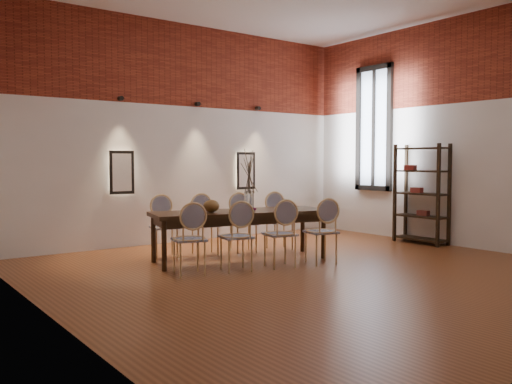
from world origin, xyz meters
TOP-DOWN VIEW (x-y plane):
  - floor at (0.00, 0.00)m, footprint 7.00×7.00m
  - wall_back at (0.00, 3.55)m, footprint 7.00×0.10m
  - wall_left at (-3.55, 0.00)m, footprint 0.10×7.00m
  - wall_right at (3.55, 0.00)m, footprint 0.10×7.00m
  - brick_band_back at (0.00, 3.48)m, footprint 7.00×0.02m
  - brick_band_right at (3.48, 0.00)m, footprint 0.02×7.00m
  - niche_left at (-1.30, 3.45)m, footprint 0.36×0.06m
  - niche_right at (1.30, 3.45)m, footprint 0.36×0.06m
  - spot_fixture_left at (-1.30, 3.42)m, footprint 0.08×0.10m
  - spot_fixture_mid at (0.20, 3.42)m, footprint 0.08×0.10m
  - spot_fixture_right at (1.60, 3.42)m, footprint 0.08×0.10m
  - window_glass at (3.46, 2.00)m, footprint 0.02×0.78m
  - window_frame at (3.44, 2.00)m, footprint 0.08×0.90m
  - window_mullion at (3.44, 2.00)m, footprint 0.06×0.06m
  - dining_table at (-0.34, 1.29)m, footprint 2.76×1.46m
  - chair_near_a at (-1.46, 0.84)m, footprint 0.53×0.53m
  - chair_near_b at (-0.82, 0.69)m, footprint 0.53×0.53m
  - chair_near_c at (-0.19, 0.53)m, footprint 0.53×0.53m
  - chair_near_d at (0.45, 0.37)m, footprint 0.53×0.53m
  - chair_far_a at (-1.13, 2.21)m, footprint 0.53×0.53m
  - chair_far_b at (-0.49, 2.05)m, footprint 0.53×0.53m
  - chair_far_c at (0.15, 1.89)m, footprint 0.53×0.53m
  - chair_far_d at (0.79, 1.73)m, footprint 0.53×0.53m
  - vase at (-0.19, 1.25)m, footprint 0.14×0.14m
  - dried_branches at (-0.19, 1.25)m, footprint 0.50×0.50m
  - bowl at (-0.80, 1.35)m, footprint 0.24×0.24m
  - book at (-0.17, 1.36)m, footprint 0.30×0.24m
  - shelving_rack at (3.28, 0.72)m, footprint 0.39×1.00m

SIDE VIEW (x-z plane):
  - floor at x=0.00m, z-range -0.02..0.00m
  - dining_table at x=-0.34m, z-range 0.00..0.75m
  - chair_near_a at x=-1.46m, z-range 0.00..0.94m
  - chair_near_b at x=-0.82m, z-range 0.00..0.94m
  - chair_near_c at x=-0.19m, z-range 0.00..0.94m
  - chair_near_d at x=0.45m, z-range 0.00..0.94m
  - chair_far_a at x=-1.13m, z-range 0.00..0.94m
  - chair_far_b at x=-0.49m, z-range 0.00..0.94m
  - chair_far_c at x=0.15m, z-range 0.00..0.94m
  - chair_far_d at x=0.79m, z-range 0.00..0.94m
  - book at x=-0.17m, z-range 0.75..0.78m
  - bowl at x=-0.80m, z-range 0.75..0.93m
  - vase at x=-0.19m, z-range 0.75..1.05m
  - shelving_rack at x=3.28m, z-range 0.00..1.80m
  - niche_left at x=-1.30m, z-range 0.97..1.63m
  - niche_right at x=1.30m, z-range 0.97..1.63m
  - dried_branches at x=-0.19m, z-range 1.00..1.70m
  - wall_back at x=0.00m, z-range 0.00..4.00m
  - wall_left at x=-3.55m, z-range 0.00..4.00m
  - wall_right at x=3.55m, z-range 0.00..4.00m
  - window_glass at x=3.46m, z-range 0.96..3.34m
  - window_frame at x=3.44m, z-range 0.90..3.40m
  - window_mullion at x=3.44m, z-range 0.95..3.35m
  - spot_fixture_left at x=-1.30m, z-range 2.51..2.59m
  - spot_fixture_mid at x=0.20m, z-range 2.51..2.59m
  - spot_fixture_right at x=1.60m, z-range 2.51..2.59m
  - brick_band_back at x=0.00m, z-range 2.50..4.00m
  - brick_band_right at x=3.48m, z-range 2.50..4.00m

